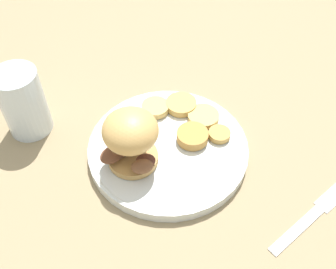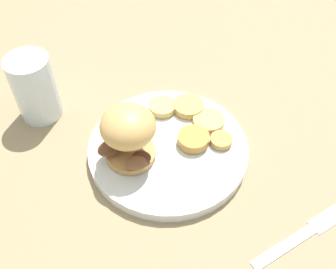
{
  "view_description": "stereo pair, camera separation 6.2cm",
  "coord_description": "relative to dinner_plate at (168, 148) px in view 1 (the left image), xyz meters",
  "views": [
    {
      "loc": [
        0.11,
        0.4,
        0.51
      ],
      "look_at": [
        0.0,
        0.0,
        0.05
      ],
      "focal_mm": 42.0,
      "sensor_mm": 36.0,
      "label": 1
    },
    {
      "loc": [
        0.05,
        0.41,
        0.51
      ],
      "look_at": [
        0.0,
        0.0,
        0.05
      ],
      "focal_mm": 42.0,
      "sensor_mm": 36.0,
      "label": 2
    }
  ],
  "objects": [
    {
      "name": "ground_plane",
      "position": [
        0.0,
        0.0,
        -0.01
      ],
      "size": [
        4.0,
        4.0,
        0.0
      ],
      "primitive_type": "plane",
      "color": "#937F5B"
    },
    {
      "name": "dinner_plate",
      "position": [
        0.0,
        0.0,
        0.0
      ],
      "size": [
        0.26,
        0.26,
        0.02
      ],
      "color": "silver",
      "rests_on": "ground_plane"
    },
    {
      "name": "sandwich",
      "position": [
        0.06,
        0.02,
        0.06
      ],
      "size": [
        0.1,
        0.1,
        0.1
      ],
      "color": "tan",
      "rests_on": "dinner_plate"
    },
    {
      "name": "potato_round_0",
      "position": [
        -0.09,
        0.01,
        0.01
      ],
      "size": [
        0.04,
        0.04,
        0.01
      ],
      "primitive_type": "cylinder",
      "color": "tan",
      "rests_on": "dinner_plate"
    },
    {
      "name": "potato_round_1",
      "position": [
        -0.07,
        -0.04,
        0.01
      ],
      "size": [
        0.05,
        0.05,
        0.01
      ],
      "primitive_type": "cylinder",
      "color": "#DBB766",
      "rests_on": "dinner_plate"
    },
    {
      "name": "potato_round_2",
      "position": [
        -0.0,
        -0.08,
        0.01
      ],
      "size": [
        0.05,
        0.05,
        0.01
      ],
      "primitive_type": "cylinder",
      "color": "#DBB766",
      "rests_on": "dinner_plate"
    },
    {
      "name": "potato_round_3",
      "position": [
        -0.04,
        -0.0,
        0.02
      ],
      "size": [
        0.05,
        0.05,
        0.02
      ],
      "primitive_type": "cylinder",
      "color": "#BC8942",
      "rests_on": "dinner_plate"
    },
    {
      "name": "potato_round_4",
      "position": [
        -0.05,
        -0.08,
        0.02
      ],
      "size": [
        0.05,
        0.05,
        0.01
      ],
      "primitive_type": "cylinder",
      "color": "tan",
      "rests_on": "dinner_plate"
    },
    {
      "name": "fork",
      "position": [
        -0.17,
        0.17,
        -0.01
      ],
      "size": [
        0.16,
        0.09,
        0.0
      ],
      "color": "silver",
      "rests_on": "ground_plane"
    },
    {
      "name": "drinking_glass",
      "position": [
        0.22,
        -0.12,
        0.05
      ],
      "size": [
        0.07,
        0.07,
        0.12
      ],
      "color": "silver",
      "rests_on": "ground_plane"
    }
  ]
}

